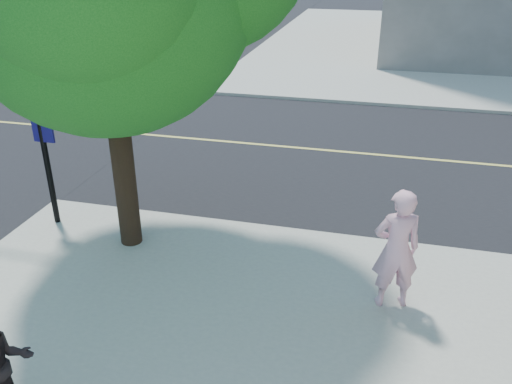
# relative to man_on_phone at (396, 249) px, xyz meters

# --- Properties ---
(ground) EXTENTS (140.00, 140.00, 0.00)m
(ground) POSITION_rel_man_on_phone_xyz_m (-5.87, 1.90, -1.06)
(ground) COLOR black
(ground) RESTS_ON ground
(road_ew) EXTENTS (140.00, 9.00, 0.01)m
(road_ew) POSITION_rel_man_on_phone_xyz_m (-5.87, 6.40, -1.05)
(road_ew) COLOR black
(road_ew) RESTS_ON ground
(man_on_phone) EXTENTS (0.78, 0.62, 1.88)m
(man_on_phone) POSITION_rel_man_on_phone_xyz_m (0.00, 0.00, 0.00)
(man_on_phone) COLOR #EEACC1
(man_on_phone) RESTS_ON sidewalk_se
(pedestrian) EXTENTS (0.88, 0.92, 1.49)m
(pedestrian) POSITION_rel_man_on_phone_xyz_m (-4.09, -3.24, -0.19)
(pedestrian) COLOR black
(pedestrian) RESTS_ON sidewalk_se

